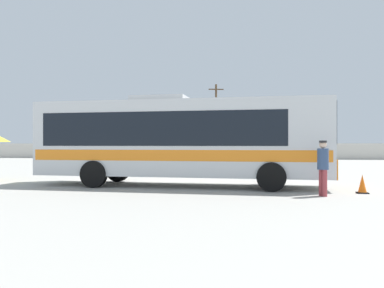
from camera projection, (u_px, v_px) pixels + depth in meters
ground_plane at (189, 169)px, 26.26m from camera, size 300.00×300.00×0.00m
perimeter_wall at (213, 151)px, 44.80m from camera, size 80.00×0.30×1.78m
coach_bus_silver_orange at (177, 138)px, 15.63m from camera, size 11.67×3.20×3.61m
attendant_by_bus_door at (323, 165)px, 12.50m from camera, size 0.48×0.48×1.79m
parked_car_leftmost_white at (99, 152)px, 42.52m from camera, size 4.57×2.06×1.46m
parked_car_second_maroon at (146, 153)px, 41.69m from camera, size 4.35×1.99×1.41m
utility_pole_near at (216, 120)px, 46.57m from camera, size 1.78×0.53×8.87m
utility_pole_far at (274, 126)px, 47.52m from camera, size 1.79×0.45×7.44m
roadside_tree_left at (80, 119)px, 54.30m from camera, size 4.59×4.59×7.19m
roadside_tree_midleft at (145, 122)px, 48.36m from camera, size 3.85×3.85×6.15m
traffic_cone_on_apron at (362, 184)px, 13.23m from camera, size 0.36×0.36×0.64m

